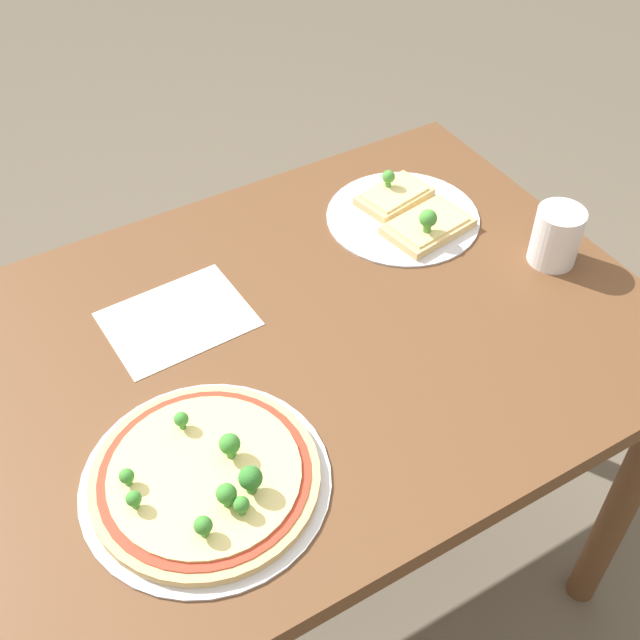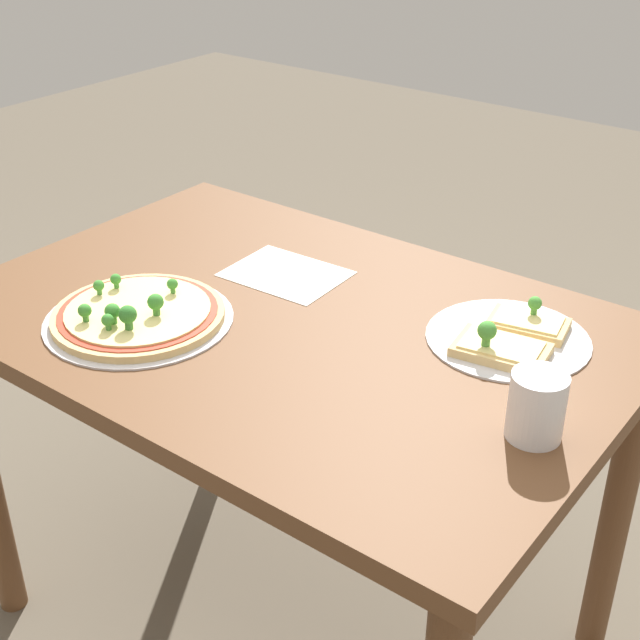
{
  "view_description": "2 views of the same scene",
  "coord_description": "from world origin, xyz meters",
  "px_view_note": "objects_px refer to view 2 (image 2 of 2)",
  "views": [
    {
      "loc": [
        0.38,
        0.77,
        1.69
      ],
      "look_at": [
        -0.07,
        0.0,
        0.79
      ],
      "focal_mm": 45.0,
      "sensor_mm": 36.0,
      "label": 1
    },
    {
      "loc": [
        -0.89,
        1.08,
        1.55
      ],
      "look_at": [
        -0.07,
        0.0,
        0.79
      ],
      "focal_mm": 50.0,
      "sensor_mm": 36.0,
      "label": 2
    }
  ],
  "objects_px": {
    "dining_table": "(290,368)",
    "drinking_cup": "(537,406)",
    "pizza_tray_whole": "(138,315)",
    "pizza_tray_slice": "(510,337)"
  },
  "relations": [
    {
      "from": "dining_table",
      "to": "drinking_cup",
      "type": "xyz_separation_m",
      "value": [
        -0.5,
        0.06,
        0.16
      ]
    },
    {
      "from": "pizza_tray_whole",
      "to": "drinking_cup",
      "type": "relative_size",
      "value": 3.26
    },
    {
      "from": "pizza_tray_whole",
      "to": "dining_table",
      "type": "bearing_deg",
      "value": -139.63
    },
    {
      "from": "drinking_cup",
      "to": "pizza_tray_whole",
      "type": "bearing_deg",
      "value": 9.12
    },
    {
      "from": "dining_table",
      "to": "pizza_tray_whole",
      "type": "distance_m",
      "value": 0.3
    },
    {
      "from": "dining_table",
      "to": "pizza_tray_slice",
      "type": "distance_m",
      "value": 0.41
    },
    {
      "from": "dining_table",
      "to": "pizza_tray_whole",
      "type": "height_order",
      "value": "pizza_tray_whole"
    },
    {
      "from": "dining_table",
      "to": "drinking_cup",
      "type": "relative_size",
      "value": 11.63
    },
    {
      "from": "pizza_tray_whole",
      "to": "drinking_cup",
      "type": "bearing_deg",
      "value": -170.88
    },
    {
      "from": "pizza_tray_slice",
      "to": "drinking_cup",
      "type": "xyz_separation_m",
      "value": [
        -0.15,
        0.22,
        0.04
      ]
    }
  ]
}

